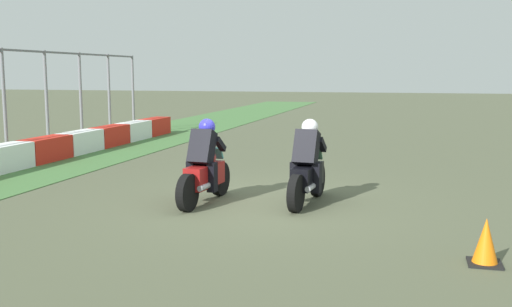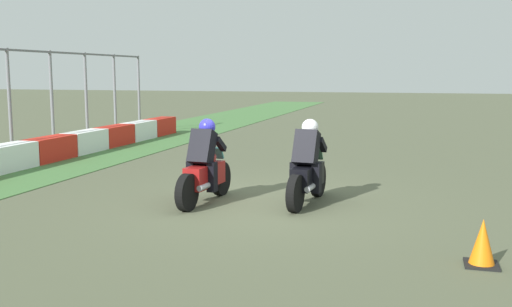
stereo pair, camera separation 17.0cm
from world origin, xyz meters
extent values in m
plane|color=#51563E|center=(0.00, 0.00, 0.00)|extent=(120.00, 120.00, 0.00)
cube|color=white|center=(1.69, 6.71, 0.32)|extent=(1.66, 0.60, 0.64)
cube|color=red|center=(3.38, 6.71, 0.32)|extent=(1.66, 0.60, 0.64)
cube|color=white|center=(5.08, 6.71, 0.32)|extent=(1.66, 0.60, 0.64)
cube|color=red|center=(6.77, 6.71, 0.32)|extent=(1.66, 0.60, 0.64)
cube|color=white|center=(8.46, 6.71, 0.32)|extent=(1.66, 0.60, 0.64)
cube|color=red|center=(10.15, 6.71, 0.32)|extent=(1.66, 0.60, 0.64)
cylinder|color=slate|center=(3.85, 8.25, 1.50)|extent=(0.10, 0.10, 2.99)
cylinder|color=slate|center=(5.77, 8.25, 1.50)|extent=(0.10, 0.10, 2.99)
cylinder|color=slate|center=(7.70, 8.25, 1.50)|extent=(0.10, 0.10, 2.99)
cylinder|color=slate|center=(9.62, 8.25, 1.50)|extent=(0.10, 0.10, 2.99)
cylinder|color=slate|center=(11.55, 8.25, 1.50)|extent=(0.10, 0.10, 2.99)
cylinder|color=black|center=(0.94, -0.86, 0.32)|extent=(0.65, 0.20, 0.64)
cylinder|color=black|center=(-0.45, -0.72, 0.32)|extent=(0.65, 0.20, 0.64)
cube|color=black|center=(0.25, -0.79, 0.50)|extent=(1.13, 0.43, 0.40)
ellipsoid|color=black|center=(0.34, -0.80, 0.80)|extent=(0.51, 0.35, 0.24)
cube|color=red|center=(-0.26, -0.74, 0.52)|extent=(0.08, 0.17, 0.08)
cylinder|color=#A5A5AD|center=(-0.12, -0.91, 0.37)|extent=(0.43, 0.14, 0.10)
cube|color=black|center=(0.15, -0.78, 1.02)|extent=(0.52, 0.45, 0.66)
sphere|color=silver|center=(0.36, -0.80, 1.36)|extent=(0.33, 0.33, 0.30)
cube|color=#4E8262|center=(0.74, -0.84, 0.84)|extent=(0.18, 0.27, 0.23)
cube|color=black|center=(0.15, -0.58, 0.50)|extent=(0.19, 0.16, 0.52)
cube|color=black|center=(0.11, -0.98, 0.50)|extent=(0.19, 0.16, 0.52)
cube|color=black|center=(0.54, -0.64, 1.04)|extent=(0.39, 0.14, 0.31)
cube|color=black|center=(0.51, -1.00, 1.04)|extent=(0.39, 0.14, 0.31)
cylinder|color=black|center=(0.53, 0.94, 0.32)|extent=(0.65, 0.19, 0.64)
cylinder|color=black|center=(-0.87, 1.06, 0.32)|extent=(0.65, 0.19, 0.64)
cube|color=maroon|center=(-0.17, 1.00, 0.50)|extent=(1.12, 0.41, 0.40)
ellipsoid|color=maroon|center=(-0.07, 0.99, 0.80)|extent=(0.50, 0.34, 0.24)
cube|color=red|center=(-0.68, 1.04, 0.52)|extent=(0.07, 0.16, 0.08)
cylinder|color=#A5A5AD|center=(-0.53, 0.87, 0.37)|extent=(0.43, 0.13, 0.10)
cube|color=black|center=(-0.27, 1.01, 1.02)|extent=(0.52, 0.44, 0.66)
sphere|color=#3231C5|center=(-0.05, 0.99, 1.36)|extent=(0.32, 0.32, 0.30)
cube|color=teal|center=(0.33, 0.96, 0.84)|extent=(0.18, 0.27, 0.23)
cube|color=black|center=(-0.27, 1.21, 0.50)|extent=(0.19, 0.15, 0.52)
cube|color=black|center=(-0.31, 0.81, 0.50)|extent=(0.19, 0.15, 0.52)
cube|color=black|center=(0.12, 1.16, 1.04)|extent=(0.39, 0.13, 0.31)
cube|color=black|center=(0.09, 0.80, 1.04)|extent=(0.39, 0.13, 0.31)
cube|color=black|center=(-2.53, -3.47, 0.01)|extent=(0.40, 0.40, 0.03)
cone|color=orange|center=(-2.53, -3.47, 0.29)|extent=(0.32, 0.32, 0.58)
camera|label=1|loc=(-9.92, -2.54, 2.33)|focal=41.13mm
camera|label=2|loc=(-9.87, -2.70, 2.33)|focal=41.13mm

